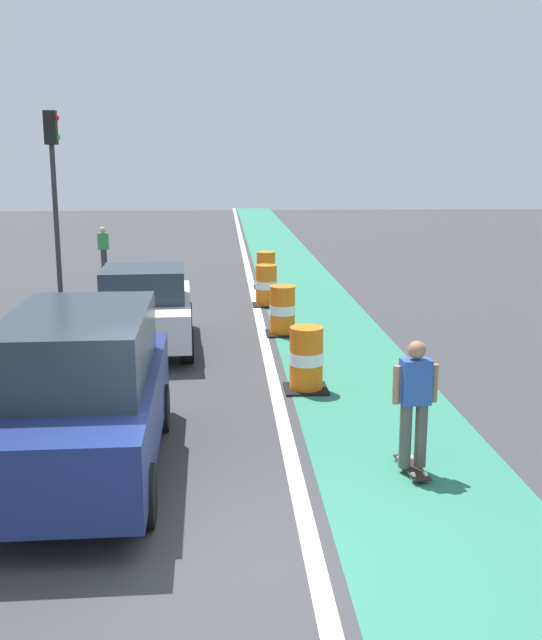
{
  "coord_description": "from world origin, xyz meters",
  "views": [
    {
      "loc": [
        0.06,
        -6.7,
        3.84
      ],
      "look_at": [
        0.86,
        5.86,
        1.1
      ],
      "focal_mm": 41.87,
      "sensor_mm": 36.0,
      "label": 1
    }
  ],
  "objects_px": {
    "traffic_barrel_mid": "(282,311)",
    "pedestrian_crossing": "(104,249)",
    "skateboarder_on_lane": "(415,403)",
    "traffic_barrel_far": "(266,270)",
    "parked_suv_nearest": "(82,394)",
    "traffic_barrel_back": "(266,286)",
    "parked_sedan_second": "(145,309)",
    "traffic_barrel_front": "(306,360)",
    "traffic_light_corner": "(53,171)"
  },
  "relations": [
    {
      "from": "traffic_barrel_far",
      "to": "traffic_light_corner",
      "type": "bearing_deg",
      "value": -170.54
    },
    {
      "from": "parked_suv_nearest",
      "to": "traffic_barrel_back",
      "type": "height_order",
      "value": "parked_suv_nearest"
    },
    {
      "from": "parked_suv_nearest",
      "to": "traffic_barrel_front",
      "type": "distance_m",
      "value": 4.49
    },
    {
      "from": "traffic_barrel_back",
      "to": "pedestrian_crossing",
      "type": "relative_size",
      "value": 0.68
    },
    {
      "from": "traffic_barrel_back",
      "to": "parked_suv_nearest",
      "type": "bearing_deg",
      "value": -105.06
    },
    {
      "from": "traffic_barrel_front",
      "to": "traffic_barrel_far",
      "type": "height_order",
      "value": "same"
    },
    {
      "from": "parked_sedan_second",
      "to": "traffic_barrel_front",
      "type": "bearing_deg",
      "value": -45.69
    },
    {
      "from": "traffic_barrel_far",
      "to": "pedestrian_crossing",
      "type": "height_order",
      "value": "pedestrian_crossing"
    },
    {
      "from": "traffic_barrel_back",
      "to": "traffic_light_corner",
      "type": "bearing_deg",
      "value": 162.38
    },
    {
      "from": "traffic_barrel_front",
      "to": "traffic_barrel_mid",
      "type": "relative_size",
      "value": 1.0
    },
    {
      "from": "parked_sedan_second",
      "to": "traffic_barrel_far",
      "type": "relative_size",
      "value": 3.85
    },
    {
      "from": "parked_sedan_second",
      "to": "traffic_barrel_back",
      "type": "bearing_deg",
      "value": 57.93
    },
    {
      "from": "traffic_barrel_front",
      "to": "traffic_barrel_mid",
      "type": "height_order",
      "value": "same"
    },
    {
      "from": "parked_sedan_second",
      "to": "traffic_light_corner",
      "type": "relative_size",
      "value": 0.82
    },
    {
      "from": "traffic_barrel_mid",
      "to": "traffic_barrel_back",
      "type": "relative_size",
      "value": 1.0
    },
    {
      "from": "skateboarder_on_lane",
      "to": "parked_sedan_second",
      "type": "bearing_deg",
      "value": 121.18
    },
    {
      "from": "parked_suv_nearest",
      "to": "parked_sedan_second",
      "type": "height_order",
      "value": "parked_suv_nearest"
    },
    {
      "from": "skateboarder_on_lane",
      "to": "parked_sedan_second",
      "type": "height_order",
      "value": "parked_sedan_second"
    },
    {
      "from": "parked_suv_nearest",
      "to": "traffic_light_corner",
      "type": "xyz_separation_m",
      "value": [
        -2.9,
        12.45,
        2.47
      ]
    },
    {
      "from": "traffic_barrel_far",
      "to": "pedestrian_crossing",
      "type": "relative_size",
      "value": 0.68
    },
    {
      "from": "parked_sedan_second",
      "to": "traffic_light_corner",
      "type": "height_order",
      "value": "traffic_light_corner"
    },
    {
      "from": "traffic_barrel_mid",
      "to": "pedestrian_crossing",
      "type": "bearing_deg",
      "value": 120.39
    },
    {
      "from": "parked_suv_nearest",
      "to": "pedestrian_crossing",
      "type": "bearing_deg",
      "value": 97.89
    },
    {
      "from": "traffic_barrel_mid",
      "to": "traffic_barrel_far",
      "type": "xyz_separation_m",
      "value": [
        -0.02,
        6.13,
        0.0
      ]
    },
    {
      "from": "skateboarder_on_lane",
      "to": "parked_sedan_second",
      "type": "xyz_separation_m",
      "value": [
        -3.93,
        6.49,
        -0.08
      ]
    },
    {
      "from": "traffic_barrel_mid",
      "to": "pedestrian_crossing",
      "type": "xyz_separation_m",
      "value": [
        -5.28,
        9.01,
        0.33
      ]
    },
    {
      "from": "traffic_barrel_far",
      "to": "traffic_barrel_mid",
      "type": "bearing_deg",
      "value": -89.84
    },
    {
      "from": "traffic_barrel_front",
      "to": "pedestrian_crossing",
      "type": "xyz_separation_m",
      "value": [
        -5.36,
        13.1,
        0.33
      ]
    },
    {
      "from": "skateboarder_on_lane",
      "to": "traffic_barrel_front",
      "type": "bearing_deg",
      "value": 105.43
    },
    {
      "from": "traffic_light_corner",
      "to": "pedestrian_crossing",
      "type": "height_order",
      "value": "traffic_light_corner"
    },
    {
      "from": "traffic_barrel_back",
      "to": "traffic_barrel_front",
      "type": "bearing_deg",
      "value": -88.09
    },
    {
      "from": "parked_sedan_second",
      "to": "traffic_barrel_front",
      "type": "distance_m",
      "value": 4.27
    },
    {
      "from": "pedestrian_crossing",
      "to": "traffic_barrel_front",
      "type": "bearing_deg",
      "value": -67.74
    },
    {
      "from": "traffic_barrel_mid",
      "to": "traffic_barrel_back",
      "type": "height_order",
      "value": "same"
    },
    {
      "from": "traffic_barrel_far",
      "to": "traffic_light_corner",
      "type": "distance_m",
      "value": 6.69
    },
    {
      "from": "parked_sedan_second",
      "to": "traffic_barrel_far",
      "type": "height_order",
      "value": "parked_sedan_second"
    },
    {
      "from": "skateboarder_on_lane",
      "to": "traffic_barrel_back",
      "type": "relative_size",
      "value": 1.55
    },
    {
      "from": "parked_sedan_second",
      "to": "pedestrian_crossing",
      "type": "bearing_deg",
      "value": 103.35
    },
    {
      "from": "traffic_barrel_back",
      "to": "traffic_barrel_far",
      "type": "relative_size",
      "value": 1.0
    },
    {
      "from": "parked_sedan_second",
      "to": "parked_suv_nearest",
      "type": "bearing_deg",
      "value": -91.15
    },
    {
      "from": "traffic_barrel_mid",
      "to": "traffic_light_corner",
      "type": "height_order",
      "value": "traffic_light_corner"
    },
    {
      "from": "parked_sedan_second",
      "to": "traffic_barrel_far",
      "type": "distance_m",
      "value": 7.74
    },
    {
      "from": "traffic_barrel_far",
      "to": "pedestrian_crossing",
      "type": "distance_m",
      "value": 6.01
    },
    {
      "from": "parked_suv_nearest",
      "to": "traffic_barrel_far",
      "type": "height_order",
      "value": "parked_suv_nearest"
    },
    {
      "from": "skateboarder_on_lane",
      "to": "traffic_barrel_far",
      "type": "xyz_separation_m",
      "value": [
        -1.05,
        13.67,
        -0.38
      ]
    },
    {
      "from": "skateboarder_on_lane",
      "to": "parked_suv_nearest",
      "type": "bearing_deg",
      "value": 176.73
    },
    {
      "from": "traffic_barrel_front",
      "to": "traffic_light_corner",
      "type": "bearing_deg",
      "value": 123.03
    },
    {
      "from": "traffic_barrel_front",
      "to": "traffic_barrel_back",
      "type": "height_order",
      "value": "same"
    },
    {
      "from": "traffic_barrel_mid",
      "to": "skateboarder_on_lane",
      "type": "bearing_deg",
      "value": -82.22
    },
    {
      "from": "skateboarder_on_lane",
      "to": "traffic_light_corner",
      "type": "height_order",
      "value": "traffic_light_corner"
    }
  ]
}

